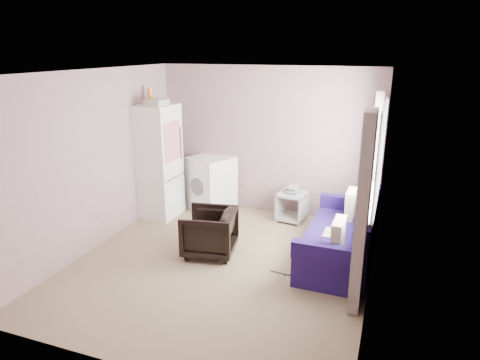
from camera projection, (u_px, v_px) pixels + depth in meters
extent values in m
cube|color=#928060|center=(221.00, 264.00, 5.75)|extent=(3.80, 4.20, 0.02)
cube|color=silver|center=(218.00, 71.00, 5.00)|extent=(3.80, 4.20, 0.02)
cube|color=#A28086|center=(268.00, 141.00, 7.27)|extent=(3.80, 0.02, 2.50)
cube|color=#A28086|center=(120.00, 243.00, 3.48)|extent=(3.80, 0.02, 2.50)
cube|color=#A28086|center=(94.00, 161.00, 6.00)|extent=(0.02, 4.20, 2.50)
cube|color=#A28086|center=(379.00, 191.00, 4.75)|extent=(0.02, 4.20, 2.50)
cube|color=white|center=(381.00, 154.00, 5.31)|extent=(0.01, 1.60, 1.20)
imported|color=black|center=(209.00, 230.00, 5.91)|extent=(0.75, 0.79, 0.71)
cube|color=white|center=(157.00, 161.00, 7.14)|extent=(0.67, 0.67, 1.90)
cube|color=#5C5D65|center=(175.00, 178.00, 7.10)|extent=(0.03, 0.61, 0.02)
cube|color=#5C5D65|center=(181.00, 143.00, 7.14)|extent=(0.02, 0.03, 0.54)
cube|color=white|center=(172.00, 141.00, 6.88)|extent=(0.02, 0.46, 0.65)
cylinder|color=orange|center=(150.00, 96.00, 6.90)|extent=(0.09, 0.09, 0.26)
cube|color=#B8B8AD|center=(156.00, 102.00, 6.70)|extent=(0.29, 0.33, 0.10)
cube|color=white|center=(211.00, 183.00, 7.59)|extent=(0.88, 0.88, 0.94)
cube|color=#5C5D65|center=(210.00, 159.00, 7.45)|extent=(0.81, 0.80, 0.06)
cylinder|color=#5C5D65|center=(197.00, 187.00, 7.36)|extent=(0.29, 0.15, 0.31)
cube|color=#A4A4A0|center=(293.00, 194.00, 7.02)|extent=(0.49, 0.49, 0.04)
cube|color=#A4A4A0|center=(292.00, 217.00, 7.15)|extent=(0.49, 0.49, 0.04)
cube|color=#A4A4A0|center=(281.00, 205.00, 7.18)|extent=(0.09, 0.44, 0.49)
cube|color=#A4A4A0|center=(304.00, 209.00, 7.00)|extent=(0.09, 0.44, 0.49)
cube|color=navy|center=(293.00, 192.00, 7.01)|extent=(0.17, 0.23, 0.03)
cube|color=tan|center=(293.00, 190.00, 7.00)|extent=(0.16, 0.22, 0.03)
cube|color=navy|center=(292.00, 188.00, 7.01)|extent=(0.19, 0.24, 0.03)
cube|color=tan|center=(293.00, 187.00, 6.98)|extent=(0.15, 0.22, 0.03)
cube|color=navy|center=(339.00, 246.00, 5.78)|extent=(0.90, 1.85, 0.41)
cube|color=navy|center=(368.00, 220.00, 5.54)|extent=(0.22, 1.84, 0.45)
cube|color=navy|center=(329.00, 254.00, 4.90)|extent=(0.87, 0.16, 0.20)
cube|color=navy|center=(349.00, 203.00, 6.48)|extent=(0.87, 0.16, 0.20)
cube|color=beige|center=(338.00, 236.00, 5.12)|extent=(0.13, 0.41, 0.41)
cube|color=beige|center=(351.00, 204.00, 6.17)|extent=(0.13, 0.41, 0.41)
cube|color=#A4A4A0|center=(333.00, 233.00, 5.66)|extent=(0.24, 0.34, 0.02)
cube|color=silver|center=(343.00, 227.00, 5.58)|extent=(0.07, 0.34, 0.22)
cube|color=white|center=(371.00, 201.00, 5.52)|extent=(0.14, 1.70, 0.04)
cube|color=white|center=(375.00, 200.00, 5.49)|extent=(0.02, 1.68, 0.05)
cube|color=white|center=(380.00, 154.00, 5.32)|extent=(0.02, 1.68, 0.05)
cube|color=white|center=(385.00, 106.00, 5.14)|extent=(0.02, 1.68, 0.05)
cube|color=white|center=(376.00, 171.00, 4.60)|extent=(0.02, 0.05, 1.20)
cube|color=white|center=(379.00, 159.00, 5.08)|extent=(0.02, 0.05, 1.20)
cube|color=white|center=(381.00, 150.00, 5.56)|extent=(0.02, 0.05, 1.20)
cube|color=white|center=(383.00, 142.00, 6.03)|extent=(0.02, 0.05, 1.20)
cube|color=beige|center=(362.00, 214.00, 4.50)|extent=(0.12, 0.46, 2.18)
cube|color=beige|center=(375.00, 164.00, 6.43)|extent=(0.12, 0.46, 2.18)
cylinder|color=black|center=(296.00, 274.00, 5.45)|extent=(0.28, 0.15, 0.01)
cylinder|color=black|center=(281.00, 273.00, 5.47)|extent=(0.31, 0.05, 0.01)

